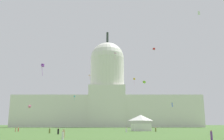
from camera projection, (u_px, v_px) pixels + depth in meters
The scene contains 21 objects.
capitol_building at pixel (108, 99), 192.06m from camera, with size 141.26×28.12×76.54m.
event_tent at pixel (142, 123), 93.28m from camera, with size 7.63×7.23×5.98m.
person_red_lawn_far_left at pixel (20, 130), 86.75m from camera, with size 0.36×0.36×1.47m.
person_olive_edge_east at pixel (157, 130), 82.66m from camera, with size 0.63×0.63×1.52m.
person_white_deep_crowd at pixel (64, 136), 41.14m from camera, with size 0.37×0.37×1.64m.
person_white_lawn_far_right at pixel (128, 130), 78.85m from camera, with size 0.62×0.62×1.66m.
person_tan_back_left at pixel (17, 130), 81.31m from camera, with size 0.45×0.45×1.48m.
person_black_mid_left at pixel (60, 131), 64.40m from camera, with size 0.59×0.59×1.61m.
person_tan_back_center at pixel (65, 134), 49.50m from camera, with size 0.58×0.58×1.62m.
person_olive_mid_right at pixel (51, 131), 71.13m from camera, with size 0.60×0.60×1.49m.
person_purple_edge_west at pixel (213, 136), 41.57m from camera, with size 0.46×0.46×1.69m.
kite_orange_mid at pixel (91, 76), 138.49m from camera, with size 1.14×0.81×2.36m.
kite_white_high at pixel (200, 13), 92.75m from camera, with size 0.87×0.73×1.36m.
kite_gold_mid at pixel (136, 79), 138.97m from camera, with size 1.22×1.23×3.76m.
kite_blue_low at pixel (174, 105), 85.43m from camera, with size 0.24×0.97×1.52m.
kite_violet_mid at pixel (44, 66), 72.42m from camera, with size 0.97×0.99×3.62m.
kite_magenta_high at pixel (116, 54), 117.63m from camera, with size 1.60×1.65×2.92m.
kite_cyan_mid at pixel (76, 96), 149.82m from camera, with size 0.79×0.81×2.94m.
kite_red_high at pixel (155, 49), 149.62m from camera, with size 1.44×1.44×4.19m.
kite_lime_mid at pixel (145, 82), 96.59m from camera, with size 1.12×1.11×0.93m.
kite_pink_low at pixel (31, 106), 113.67m from camera, with size 1.45×1.48×1.33m.
Camera 1 is at (4.38, -29.75, 2.79)m, focal length 39.46 mm.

